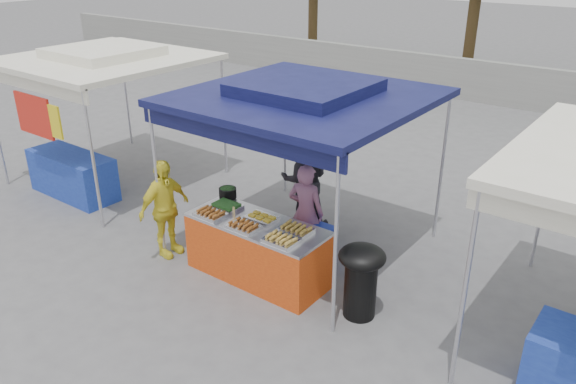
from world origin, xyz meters
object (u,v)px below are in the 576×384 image
Objects in this scene: vendor_woman at (306,213)px; helper_man at (305,180)px; vendor_table at (258,250)px; customer_person at (165,209)px; wok_burner at (361,275)px; cooking_pot at (228,193)px.

helper_man is (-0.62, 0.86, 0.07)m from vendor_woman.
customer_person reaches higher than vendor_table.
helper_man is at bearing 102.90° from vendor_table.
vendor_woman is 0.92× the size of helper_man.
wok_burner is 0.65× the size of customer_person.
customer_person is (-1.11, -1.99, -0.06)m from helper_man.
cooking_pot is at bearing 11.75° from vendor_woman.
wok_burner is (2.45, -0.28, -0.34)m from cooking_pot.
vendor_woman is 1.06m from helper_man.
cooking_pot is at bearing -176.11° from wok_burner.
vendor_table is 1.34× the size of vendor_woman.
wok_burner is at bearing 3.00° from vendor_table.
vendor_woman is at bearing -54.58° from customer_person.
cooking_pot is 0.17× the size of customer_person.
vendor_table is at bearing -75.43° from customer_person.
cooking_pot is 2.49m from wok_burner.
vendor_woman reaches higher than vendor_table.
cooking_pot reaches higher than vendor_table.
helper_man is 1.08× the size of customer_person.
cooking_pot is 0.26× the size of wok_burner.
cooking_pot is at bearing 34.96° from helper_man.
customer_person is at bearing -167.52° from vendor_table.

